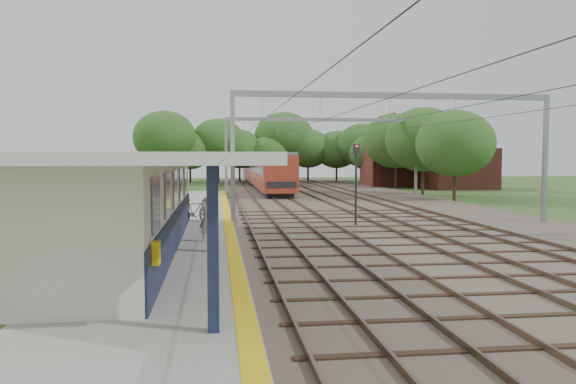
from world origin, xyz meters
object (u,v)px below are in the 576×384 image
person (207,219)px  train (263,169)px  signal_post (356,175)px  bicycle (195,211)px

person → train: 42.72m
person → signal_post: size_ratio=0.41×
person → signal_post: signal_post is taller
train → signal_post: bearing=-87.1°
signal_post → person: bearing=-162.6°
signal_post → train: bearing=70.8°
person → bicycle: size_ratio=0.91×
person → train: size_ratio=0.05×
person → signal_post: (7.56, 6.25, 1.48)m
bicycle → signal_post: signal_post is taller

